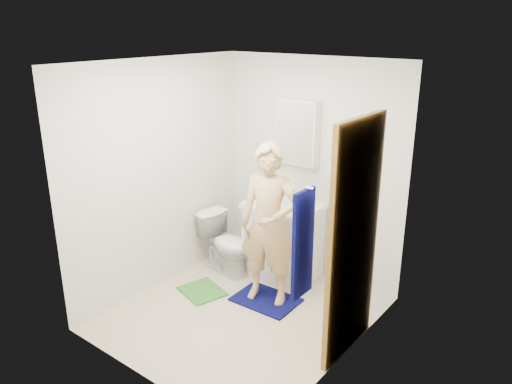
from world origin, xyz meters
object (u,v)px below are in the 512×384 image
at_px(toilet, 227,243).
at_px(towel, 303,244).
at_px(vanity_cabinet, 283,241).
at_px(medicine_cabinet, 297,132).
at_px(soap_dispenser, 260,191).
at_px(man, 269,225).
at_px(toothbrush_cup, 300,199).

bearing_deg(toilet, towel, -115.52).
bearing_deg(vanity_cabinet, toilet, -149.38).
xyz_separation_m(medicine_cabinet, toilet, (-0.55, -0.55, -1.26)).
xyz_separation_m(vanity_cabinet, toilet, (-0.55, -0.33, -0.06)).
height_order(soap_dispenser, man, man).
distance_m(medicine_cabinet, towel, 2.11).
bearing_deg(toilet, soap_dispenser, -32.78).
distance_m(vanity_cabinet, soap_dispenser, 0.62).
xyz_separation_m(towel, toothbrush_cup, (-1.05, 1.60, -0.35)).
height_order(toothbrush_cup, man, man).
relative_size(vanity_cabinet, man, 0.49).
height_order(vanity_cabinet, man, man).
bearing_deg(toilet, toothbrush_cup, -48.70).
bearing_deg(soap_dispenser, toilet, -131.10).
relative_size(toothbrush_cup, man, 0.08).
xyz_separation_m(medicine_cabinet, soap_dispenser, (-0.30, -0.26, -0.66)).
height_order(medicine_cabinet, toilet, medicine_cabinet).
bearing_deg(man, medicine_cabinet, 88.53).
relative_size(medicine_cabinet, toothbrush_cup, 5.24).
xyz_separation_m(toothbrush_cup, man, (0.08, -0.67, -0.06)).
bearing_deg(vanity_cabinet, toothbrush_cup, 41.78).
relative_size(vanity_cabinet, soap_dispenser, 4.47).
bearing_deg(soap_dispenser, vanity_cabinet, 7.43).
relative_size(medicine_cabinet, toilet, 1.03).
relative_size(vanity_cabinet, towel, 1.00).
height_order(vanity_cabinet, toothbrush_cup, toothbrush_cup).
xyz_separation_m(towel, toilet, (-1.73, 1.16, -0.91)).
bearing_deg(towel, soap_dispenser, 135.67).
relative_size(soap_dispenser, man, 0.11).
relative_size(towel, toothbrush_cup, 5.99).
xyz_separation_m(soap_dispenser, man, (0.51, -0.52, -0.10)).
xyz_separation_m(towel, soap_dispenser, (-1.48, 1.45, -0.31)).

